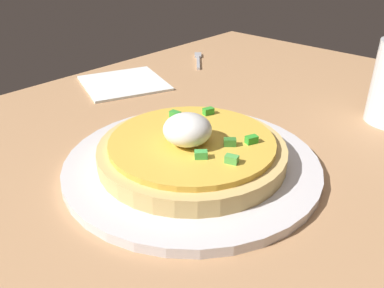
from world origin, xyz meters
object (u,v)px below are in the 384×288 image
Objects in this scene: pizza at (192,148)px; fork at (198,59)px; napkin at (124,83)px; plate at (192,164)px.

fork is (31.67, 27.13, -2.29)cm from pizza.
napkin is (-19.24, 0.19, -0.05)cm from fork.
fork is 0.64× the size of napkin.
pizza is at bearing -157.80° from plate.
napkin is at bearing 65.55° from pizza.
pizza reaches higher than plate.
napkin is (12.42, 27.32, -2.34)cm from pizza.
fork and napkin have the same top height.
plate is 1.37× the size of pizza.
pizza is at bearing 178.54° from fork.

